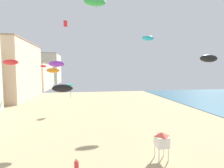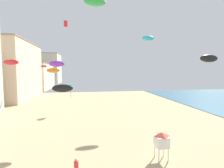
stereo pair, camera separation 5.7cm
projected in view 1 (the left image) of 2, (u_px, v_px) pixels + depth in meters
name	position (u px, v px, depth m)	size (l,w,h in m)	color
boardwalk_hotel_mid	(1.00, 70.00, 47.12)	(17.01, 22.23, 16.82)	beige
boardwalk_hotel_far	(29.00, 77.00, 70.18)	(16.74, 18.86, 11.69)	beige
boardwalk_hotel_distant	(42.00, 77.00, 89.94)	(10.47, 17.25, 9.89)	#B7C6B2
boardwalk_hotel_furthest	(49.00, 69.00, 109.54)	(13.00, 18.05, 19.95)	beige
kite_flyer	(77.00, 168.00, 12.04)	(0.34, 0.34, 1.64)	#383D4C
lifeguard_stand	(162.00, 140.00, 14.76)	(1.10, 1.10, 2.55)	white
kite_orange_parafoil	(53.00, 70.00, 22.10)	(1.71, 0.48, 0.67)	orange
kite_red_parafoil	(11.00, 62.00, 27.24)	(2.45, 0.68, 0.95)	red
kite_cyan_delta	(70.00, 87.00, 32.55)	(1.27, 1.27, 2.89)	#2DB7CC
kite_red_box	(66.00, 24.00, 31.84)	(0.68, 0.68, 1.07)	red
kite_black_parafoil	(63.00, 88.00, 19.56)	(2.48, 0.69, 0.97)	black
kite_black_parafoil_2	(209.00, 58.00, 17.46)	(2.11, 0.59, 0.82)	black
kite_cyan_parafoil	(148.00, 38.00, 31.10)	(2.42, 0.67, 0.94)	#2DB7CC
kite_red_parafoil_2	(43.00, 66.00, 40.99)	(1.47, 0.41, 0.57)	red
kite_green_parafoil	(95.00, 2.00, 19.17)	(2.60, 0.72, 1.01)	green
kite_purple_parafoil	(57.00, 64.00, 24.90)	(2.38, 0.66, 0.92)	purple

